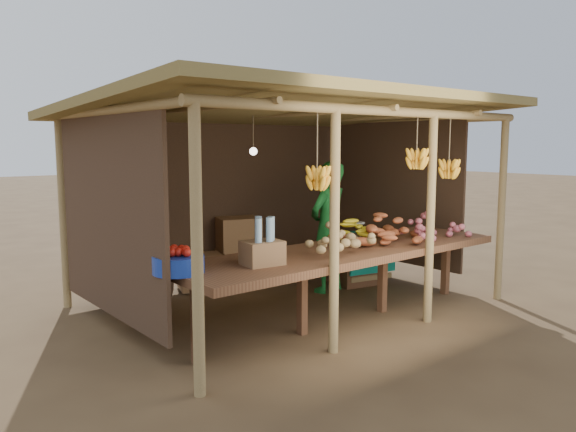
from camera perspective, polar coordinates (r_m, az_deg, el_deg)
ground at (r=6.80m, az=0.00°, el=-8.80°), size 60.00×60.00×0.00m
stall_structure at (r=6.54m, az=0.01°, el=7.60°), size 4.70×3.50×2.43m
counter at (r=5.95m, az=5.84°, el=-3.89°), size 3.90×1.05×0.80m
potato_heap at (r=5.68m, az=5.12°, el=-1.93°), size 1.03×0.76×0.36m
sweet_potato_heap at (r=6.32m, az=10.50°, el=-1.09°), size 1.15×0.85×0.36m
onion_heap at (r=6.71m, az=14.69°, el=-0.71°), size 0.93×0.61×0.36m
banana_pile at (r=6.37m, az=6.92°, el=-1.01°), size 0.65×0.54×0.35m
tomato_basin at (r=4.88m, az=-11.07°, el=-4.62°), size 0.44×0.44×0.23m
bottle_box at (r=5.10m, az=-2.64°, el=-3.11°), size 0.38×0.32×0.44m
vendor at (r=7.18m, az=4.13°, el=-1.11°), size 0.67×0.50×1.67m
tarp_crate at (r=7.74m, az=6.96°, el=-4.17°), size 0.84×0.76×0.86m
carton_stack at (r=7.60m, az=-6.29°, el=-4.10°), size 1.26×0.59×0.88m
burlap_sacks at (r=6.87m, az=-14.93°, el=-6.61°), size 0.86×0.45×0.61m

